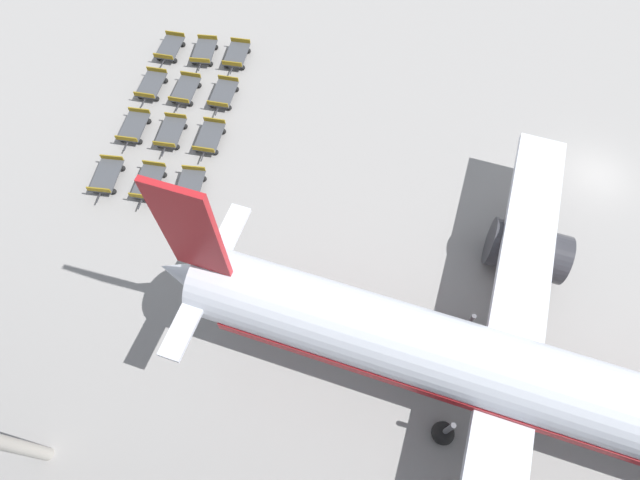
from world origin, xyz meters
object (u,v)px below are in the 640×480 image
object	(u,v)px
baggage_dolly_row_mid_b_col_a	(237,55)
airplane	(530,384)
baggage_dolly_row_near_col_a	(170,48)
baggage_dolly_row_mid_b_col_c	(210,138)
baggage_dolly_row_near_col_c	(134,127)
baggage_dolly_row_mid_a_col_c	(171,133)
baggage_dolly_row_mid_a_col_a	(204,52)
baggage_dolly_row_mid_a_col_b	(186,90)
baggage_dolly_row_mid_b_col_b	(224,94)
baggage_dolly_row_mid_b_col_d	(190,187)
baggage_dolly_row_mid_a_col_d	(149,182)
baggage_dolly_row_near_col_b	(152,85)
baggage_dolly_row_near_col_d	(107,176)

from	to	relation	value
baggage_dolly_row_mid_b_col_a	airplane	bearing A→B (deg)	50.61
baggage_dolly_row_near_col_a	baggage_dolly_row_mid_b_col_c	distance (m)	9.51
baggage_dolly_row_near_col_c	baggage_dolly_row_mid_a_col_c	bearing A→B (deg)	98.05
airplane	baggage_dolly_row_near_col_a	xyz separation A→B (m)	(-17.60, -27.52, -2.90)
baggage_dolly_row_mid_a_col_a	airplane	bearing A→B (deg)	54.10
baggage_dolly_row_mid_a_col_b	baggage_dolly_row_mid_b_col_b	xyz separation A→B (m)	(-0.49, 2.70, 0.00)
airplane	baggage_dolly_row_mid_a_col_b	size ratio (longest dim) A/B	10.94
baggage_dolly_row_near_col_a	baggage_dolly_row_mid_b_col_b	bearing A→B (deg)	61.78
airplane	baggage_dolly_row_mid_a_col_c	xyz separation A→B (m)	(-10.18, -23.69, -2.90)
airplane	baggage_dolly_row_near_col_c	bearing A→B (deg)	-110.51
baggage_dolly_row_near_col_a	baggage_dolly_row_mid_b_col_d	size ratio (longest dim) A/B	0.99
baggage_dolly_row_mid_a_col_d	baggage_dolly_row_mid_b_col_a	bearing A→B (deg)	177.05
baggage_dolly_row_near_col_b	baggage_dolly_row_mid_a_col_b	world-z (taller)	same
baggage_dolly_row_mid_b_col_b	baggage_dolly_row_mid_b_col_a	bearing A→B (deg)	-169.98
baggage_dolly_row_mid_a_col_b	baggage_dolly_row_near_col_c	bearing A→B (deg)	-22.38
baggage_dolly_row_mid_a_col_a	baggage_dolly_row_mid_a_col_c	size ratio (longest dim) A/B	1.00
baggage_dolly_row_mid_b_col_c	baggage_dolly_row_mid_a_col_b	bearing A→B (deg)	-134.91
baggage_dolly_row_near_col_c	baggage_dolly_row_near_col_d	size ratio (longest dim) A/B	1.00
baggage_dolly_row_mid_a_col_b	baggage_dolly_row_mid_a_col_c	size ratio (longest dim) A/B	1.00
baggage_dolly_row_near_col_d	baggage_dolly_row_mid_a_col_c	xyz separation A→B (m)	(-4.51, 2.18, 0.00)
baggage_dolly_row_near_col_a	baggage_dolly_row_mid_a_col_d	xyz separation A→B (m)	(11.52, 4.38, 0.00)
airplane	baggage_dolly_row_mid_a_col_c	world-z (taller)	airplane
baggage_dolly_row_mid_a_col_c	baggage_dolly_row_mid_b_col_c	size ratio (longest dim) A/B	1.00
baggage_dolly_row_near_col_a	baggage_dolly_row_near_col_c	size ratio (longest dim) A/B	1.00
baggage_dolly_row_mid_a_col_a	baggage_dolly_row_mid_a_col_d	world-z (taller)	same
baggage_dolly_row_mid_b_col_b	baggage_dolly_row_near_col_c	bearing A→B (deg)	-43.26
baggage_dolly_row_mid_b_col_c	baggage_dolly_row_mid_b_col_d	world-z (taller)	same
baggage_dolly_row_mid_b_col_b	baggage_dolly_row_mid_b_col_d	distance (m)	8.07
baggage_dolly_row_mid_a_col_c	baggage_dolly_row_near_col_b	bearing A→B (deg)	-136.80
baggage_dolly_row_near_col_c	airplane	bearing A→B (deg)	69.49
baggage_dolly_row_mid_a_col_b	baggage_dolly_row_near_col_d	bearing A→B (deg)	-9.28
baggage_dolly_row_mid_a_col_c	baggage_dolly_row_mid_a_col_d	size ratio (longest dim) A/B	1.00
baggage_dolly_row_near_col_c	baggage_dolly_row_near_col_d	world-z (taller)	same
baggage_dolly_row_near_col_a	baggage_dolly_row_near_col_c	xyz separation A→B (m)	(7.78, 1.28, 0.00)
baggage_dolly_row_mid_a_col_d	baggage_dolly_row_mid_b_col_a	size ratio (longest dim) A/B	1.00
baggage_dolly_row_mid_a_col_b	baggage_dolly_row_mid_b_col_d	distance (m)	8.46
airplane	baggage_dolly_row_mid_b_col_c	world-z (taller)	airplane
baggage_dolly_row_near_col_d	baggage_dolly_row_mid_a_col_a	xyz separation A→B (m)	(-12.39, 0.94, 0.00)
baggage_dolly_row_mid_a_col_a	baggage_dolly_row_near_col_a	bearing A→B (deg)	-80.06
baggage_dolly_row_mid_b_col_b	baggage_dolly_row_near_col_b	bearing A→B (deg)	-80.79
baggage_dolly_row_near_col_c	baggage_dolly_row_mid_b_col_a	size ratio (longest dim) A/B	1.00
baggage_dolly_row_mid_b_col_c	baggage_dolly_row_mid_b_col_d	xyz separation A→B (m)	(4.05, 0.51, 0.00)
baggage_dolly_row_mid_a_col_b	baggage_dolly_row_mid_b_col_d	xyz separation A→B (m)	(7.48, 3.95, 0.00)
baggage_dolly_row_mid_a_col_b	baggage_dolly_row_mid_b_col_c	bearing A→B (deg)	45.09
baggage_dolly_row_mid_a_col_b	baggage_dolly_row_mid_b_col_d	bearing A→B (deg)	27.82
baggage_dolly_row_near_col_a	baggage_dolly_row_near_col_b	world-z (taller)	same
baggage_dolly_row_near_col_a	baggage_dolly_row_mid_b_col_d	world-z (taller)	same
baggage_dolly_row_near_col_a	baggage_dolly_row_mid_b_col_d	xyz separation A→B (m)	(11.04, 6.96, 0.00)
baggage_dolly_row_mid_b_col_a	baggage_dolly_row_mid_b_col_b	distance (m)	4.01
baggage_dolly_row_near_col_a	baggage_dolly_row_near_col_d	bearing A→B (deg)	7.86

